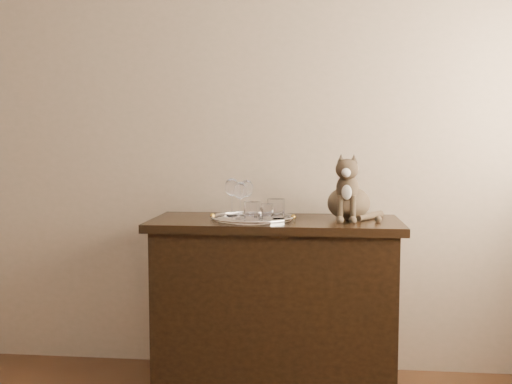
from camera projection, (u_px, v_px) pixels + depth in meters
wall_back at (169, 118)px, 3.08m from camera, size 4.00×0.10×2.70m
sideboard at (275, 305)px, 2.79m from camera, size 1.20×0.50×0.85m
tray at (253, 219)px, 2.73m from camera, size 0.40×0.40×0.01m
wine_glass_a at (232, 197)px, 2.82m from camera, size 0.07×0.07×0.19m
wine_glass_b at (247, 198)px, 2.82m from camera, size 0.07×0.07×0.18m
wine_glass_d at (240, 200)px, 2.73m from camera, size 0.07×0.07×0.17m
tumbler_a at (266, 212)px, 2.65m from camera, size 0.07×0.07×0.08m
tumbler_b at (253, 212)px, 2.61m from camera, size 0.08×0.08×0.09m
tumbler_c at (276, 209)px, 2.73m from camera, size 0.08×0.08×0.09m
cat at (349, 186)px, 2.74m from camera, size 0.36×0.34×0.32m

